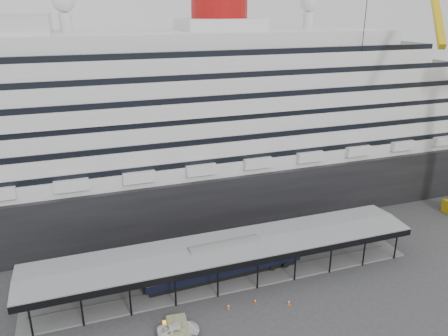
# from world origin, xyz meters

# --- Properties ---
(ground) EXTENTS (200.00, 200.00, 0.00)m
(ground) POSITION_xyz_m (0.00, 0.00, 0.00)
(ground) COLOR #363638
(ground) RESTS_ON ground
(cruise_ship) EXTENTS (130.00, 30.00, 43.90)m
(cruise_ship) POSITION_xyz_m (0.05, 32.00, 18.35)
(cruise_ship) COLOR black
(cruise_ship) RESTS_ON ground
(platform_canopy) EXTENTS (56.00, 9.18, 5.30)m
(platform_canopy) POSITION_xyz_m (0.00, 5.00, 2.36)
(platform_canopy) COLOR slate
(platform_canopy) RESTS_ON ground
(port_truck) EXTENTS (5.19, 2.77, 1.39)m
(port_truck) POSITION_xyz_m (-9.64, -4.52, 0.69)
(port_truck) COLOR white
(port_truck) RESTS_ON ground
(pullman_carriage) EXTENTS (23.50, 3.96, 22.97)m
(pullman_carriage) POSITION_xyz_m (-0.53, 5.00, 2.78)
(pullman_carriage) COLOR black
(pullman_carriage) RESTS_ON ground
(traffic_cone_left) EXTENTS (0.38, 0.38, 0.74)m
(traffic_cone_left) POSITION_xyz_m (-2.42, -2.00, 0.37)
(traffic_cone_left) COLOR #E5570C
(traffic_cone_left) RESTS_ON ground
(traffic_cone_mid) EXTENTS (0.48, 0.48, 0.75)m
(traffic_cone_mid) POSITION_xyz_m (5.35, -3.84, 0.37)
(traffic_cone_mid) COLOR #EA540D
(traffic_cone_mid) RESTS_ON ground
(traffic_cone_right) EXTENTS (0.35, 0.35, 0.67)m
(traffic_cone_right) POSITION_xyz_m (1.30, -2.08, 0.33)
(traffic_cone_right) COLOR red
(traffic_cone_right) RESTS_ON ground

